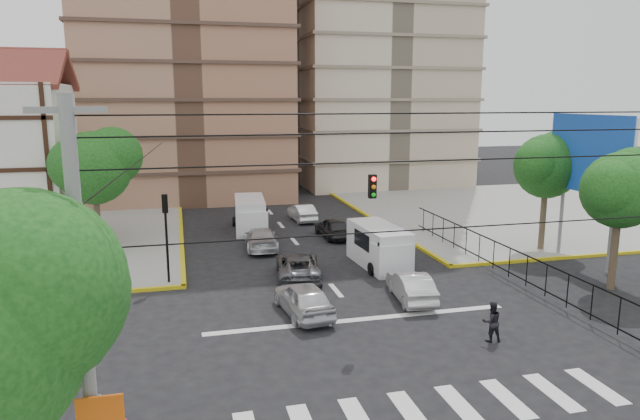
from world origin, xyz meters
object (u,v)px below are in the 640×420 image
object	(u,v)px
car_silver_front_left	(304,298)
car_white_front_right	(411,286)
van_left_lane	(250,216)
pedestrian_crosswalk	(492,322)
traffic_light_nw	(166,224)
van_right_lane	(380,248)

from	to	relation	value
car_silver_front_left	car_white_front_right	bearing A→B (deg)	179.58
van_left_lane	pedestrian_crosswalk	distance (m)	21.62
traffic_light_nw	van_left_lane	xyz separation A→B (m)	(5.41, 10.76, -2.00)
car_silver_front_left	van_left_lane	bearing A→B (deg)	-95.83
van_right_lane	car_silver_front_left	xyz separation A→B (m)	(-5.57, -5.83, -0.37)
traffic_light_nw	van_right_lane	size ratio (longest dim) A/B	0.87
traffic_light_nw	van_left_lane	distance (m)	12.21
van_left_lane	car_white_front_right	distance (m)	16.56
van_right_lane	traffic_light_nw	bearing A→B (deg)	178.42
car_white_front_right	pedestrian_crosswalk	size ratio (longest dim) A/B	2.56
car_white_front_right	car_silver_front_left	bearing A→B (deg)	12.75
traffic_light_nw	van_left_lane	size ratio (longest dim) A/B	0.84
car_white_front_right	van_left_lane	bearing A→B (deg)	-64.53
van_left_lane	car_white_front_right	size ratio (longest dim) A/B	1.30
van_right_lane	car_white_front_right	size ratio (longest dim) A/B	1.27
traffic_light_nw	van_left_lane	world-z (taller)	traffic_light_nw
traffic_light_nw	car_white_front_right	world-z (taller)	traffic_light_nw
car_silver_front_left	pedestrian_crosswalk	distance (m)	7.69
traffic_light_nw	car_white_front_right	size ratio (longest dim) A/B	1.10
van_left_lane	pedestrian_crosswalk	world-z (taller)	van_left_lane
van_left_lane	car_white_front_right	bearing A→B (deg)	-66.02
car_white_front_right	pedestrian_crosswalk	distance (m)	5.08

